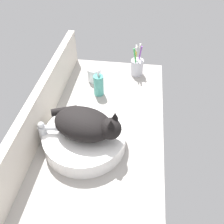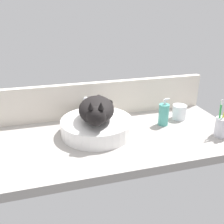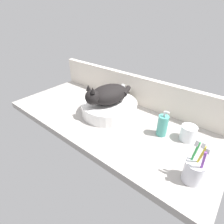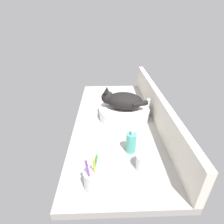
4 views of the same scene
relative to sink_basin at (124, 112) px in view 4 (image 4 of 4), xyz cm
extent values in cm
cube|color=#9E9993|center=(3.41, -5.21, -5.76)|extent=(132.32, 58.06, 4.00)
cube|color=silver|center=(3.41, 22.02, 6.12)|extent=(132.32, 3.60, 19.76)
cylinder|color=white|center=(0.00, 0.00, 0.00)|extent=(35.32, 35.32, 7.51)
ellipsoid|color=black|center=(0.00, 0.00, 9.26)|extent=(22.09, 28.13, 11.00)
sphere|color=black|center=(-2.62, -11.58, 10.76)|extent=(8.80, 8.80, 8.80)
cone|color=black|center=(-0.69, -13.04, 16.16)|extent=(2.80, 2.80, 3.20)
cone|color=black|center=(-4.98, -12.07, 16.16)|extent=(2.80, 2.80, 3.20)
cylinder|color=black|center=(6.07, 9.52, 9.76)|extent=(7.03, 11.40, 3.20)
cylinder|color=silver|center=(-2.19, 17.22, 1.74)|extent=(3.60, 3.60, 11.00)
cylinder|color=silver|center=(-1.56, 12.26, 6.64)|extent=(3.44, 10.20, 2.20)
sphere|color=silver|center=(-2.19, 17.22, 8.44)|extent=(2.80, 2.80, 2.80)
cylinder|color=teal|center=(36.17, 0.20, 2.02)|extent=(5.37, 5.37, 11.56)
cylinder|color=silver|center=(36.17, 0.20, 9.20)|extent=(1.20, 1.20, 2.80)
cylinder|color=silver|center=(37.37, 0.20, 10.60)|extent=(2.20, 1.00, 1.00)
cylinder|color=silver|center=(58.18, -18.91, 0.88)|extent=(7.37, 7.37, 9.28)
cylinder|color=purple|center=(60.30, -19.65, 5.14)|extent=(1.63, 2.98, 17.00)
cube|color=white|center=(60.30, -19.65, 13.64)|extent=(1.31, 1.09, 2.53)
cylinder|color=yellow|center=(58.33, -17.68, 5.14)|extent=(3.05, 1.16, 16.99)
cube|color=white|center=(58.33, -17.68, 13.64)|extent=(1.50, 0.84, 2.54)
cylinder|color=green|center=(56.21, -17.98, 5.14)|extent=(2.28, 3.83, 16.92)
cube|color=white|center=(56.21, -17.98, 13.64)|extent=(1.40, 1.20, 2.59)
cylinder|color=white|center=(48.28, 4.92, 0.26)|extent=(7.79, 7.79, 8.02)
cylinder|color=silver|center=(48.28, 4.92, -1.39)|extent=(6.86, 6.86, 4.74)
camera|label=1|loc=(-68.84, -21.04, 81.64)|focal=40.00mm
camera|label=2|loc=(-22.56, -108.73, 54.67)|focal=40.00mm
camera|label=3|loc=(62.72, -73.72, 55.53)|focal=28.00mm
camera|label=4|loc=(108.33, -12.44, 61.53)|focal=28.00mm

